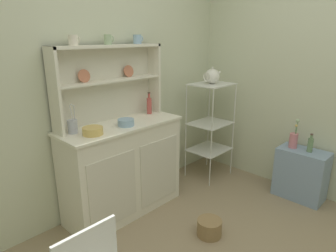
# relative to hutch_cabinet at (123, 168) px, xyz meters

# --- Properties ---
(wall_back) EXTENTS (3.84, 0.05, 2.50)m
(wall_back) POSITION_rel_hutch_cabinet_xyz_m (-0.02, 0.26, 0.80)
(wall_back) COLOR beige
(wall_back) RESTS_ON ground
(hutch_cabinet) EXTENTS (1.15, 0.45, 0.88)m
(hutch_cabinet) POSITION_rel_hutch_cabinet_xyz_m (0.00, 0.00, 0.00)
(hutch_cabinet) COLOR silver
(hutch_cabinet) RESTS_ON ground
(hutch_shelf_unit) EXTENTS (1.07, 0.18, 0.68)m
(hutch_shelf_unit) POSITION_rel_hutch_cabinet_xyz_m (-0.00, 0.16, 0.83)
(hutch_shelf_unit) COLOR silver
(hutch_shelf_unit) RESTS_ON hutch_cabinet
(bakers_rack) EXTENTS (0.46, 0.38, 1.12)m
(bakers_rack) POSITION_rel_hutch_cabinet_xyz_m (1.18, -0.13, 0.26)
(bakers_rack) COLOR silver
(bakers_rack) RESTS_ON ground
(side_shelf_blue) EXTENTS (0.28, 0.48, 0.52)m
(side_shelf_blue) POSITION_rel_hutch_cabinet_xyz_m (1.42, -1.13, -0.19)
(side_shelf_blue) COLOR #849EBC
(side_shelf_blue) RESTS_ON ground
(floor_basket) EXTENTS (0.21, 0.21, 0.14)m
(floor_basket) POSITION_rel_hutch_cabinet_xyz_m (0.26, -0.82, -0.38)
(floor_basket) COLOR #93754C
(floor_basket) RESTS_ON ground
(cup_cream_0) EXTENTS (0.09, 0.07, 0.08)m
(cup_cream_0) POSITION_rel_hutch_cabinet_xyz_m (-0.32, 0.12, 1.15)
(cup_cream_0) COLOR silver
(cup_cream_0) RESTS_ON hutch_shelf_unit
(cup_sage_1) EXTENTS (0.08, 0.07, 0.08)m
(cup_sage_1) POSITION_rel_hutch_cabinet_xyz_m (-0.00, 0.12, 1.15)
(cup_sage_1) COLOR #9EB78E
(cup_sage_1) RESTS_ON hutch_shelf_unit
(cup_sky_2) EXTENTS (0.09, 0.08, 0.08)m
(cup_sky_2) POSITION_rel_hutch_cabinet_xyz_m (0.33, 0.12, 1.15)
(cup_sky_2) COLOR #8EB2D1
(cup_sky_2) RESTS_ON hutch_shelf_unit
(bowl_mixing_large) EXTENTS (0.16, 0.16, 0.06)m
(bowl_mixing_large) POSITION_rel_hutch_cabinet_xyz_m (-0.34, -0.07, 0.46)
(bowl_mixing_large) COLOR #DBB760
(bowl_mixing_large) RESTS_ON hutch_cabinet
(bowl_floral_medium) EXTENTS (0.14, 0.14, 0.06)m
(bowl_floral_medium) POSITION_rel_hutch_cabinet_xyz_m (-0.00, -0.07, 0.46)
(bowl_floral_medium) COLOR #8EB2D1
(bowl_floral_medium) RESTS_ON hutch_cabinet
(jam_bottle) EXTENTS (0.05, 0.05, 0.22)m
(jam_bottle) POSITION_rel_hutch_cabinet_xyz_m (0.43, 0.09, 0.52)
(jam_bottle) COLOR #B74C47
(jam_bottle) RESTS_ON hutch_cabinet
(utensil_jar) EXTENTS (0.08, 0.08, 0.25)m
(utensil_jar) POSITION_rel_hutch_cabinet_xyz_m (-0.42, 0.08, 0.49)
(utensil_jar) COLOR #B2B7C6
(utensil_jar) RESTS_ON hutch_cabinet
(porcelain_teapot) EXTENTS (0.26, 0.16, 0.19)m
(porcelain_teapot) POSITION_rel_hutch_cabinet_xyz_m (1.18, -0.13, 0.75)
(porcelain_teapot) COLOR white
(porcelain_teapot) RESTS_ON bakers_rack
(flower_vase) EXTENTS (0.08, 0.08, 0.31)m
(flower_vase) POSITION_rel_hutch_cabinet_xyz_m (1.42, -1.01, 0.17)
(flower_vase) COLOR #D17A84
(flower_vase) RESTS_ON side_shelf_blue
(oil_bottle) EXTENTS (0.05, 0.05, 0.19)m
(oil_bottle) POSITION_rel_hutch_cabinet_xyz_m (1.42, -1.17, 0.15)
(oil_bottle) COLOR #6B8C60
(oil_bottle) RESTS_ON side_shelf_blue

